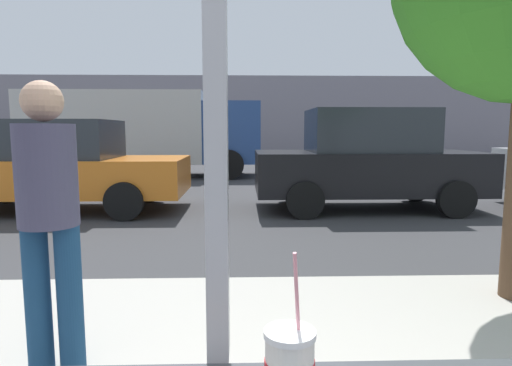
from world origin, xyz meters
TOP-DOWN VIEW (x-y plane):
  - ground_plane at (0.00, 8.00)m, footprint 60.00×60.00m
  - sidewalk_strip at (0.00, 1.60)m, footprint 16.00×2.80m
  - building_facade_far at (0.00, 21.31)m, footprint 28.00×1.20m
  - parked_car_orange at (-3.37, 7.04)m, footprint 4.61×2.00m
  - parked_car_black at (2.37, 7.04)m, footprint 4.13×1.93m
  - box_truck at (-3.12, 13.03)m, footprint 7.27×2.44m
  - pedestrian at (-1.01, 1.49)m, footprint 0.32×0.32m

SIDE VIEW (x-z plane):
  - ground_plane at x=0.00m, z-range 0.00..0.00m
  - sidewalk_strip at x=0.00m, z-range 0.00..0.11m
  - parked_car_orange at x=-3.37m, z-range 0.02..1.68m
  - parked_car_black at x=2.37m, z-range -0.01..1.85m
  - pedestrian at x=-1.01m, z-range 0.23..1.86m
  - box_truck at x=-3.12m, z-range 0.17..2.83m
  - building_facade_far at x=0.00m, z-range 0.00..4.15m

